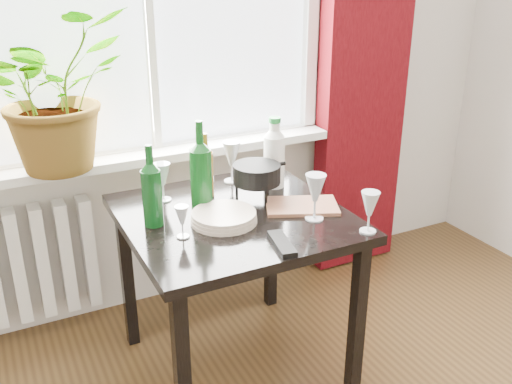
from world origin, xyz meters
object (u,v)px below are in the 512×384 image
table (234,234)px  fondue_pot (257,182)px  wineglass_back_left (163,182)px  plate_stack (224,217)px  radiator (5,269)px  cutting_board (302,206)px  wine_bottle_left (151,185)px  tv_remote (282,244)px  wineglass_front_right (315,197)px  wine_bottle_right (201,165)px  cleaning_bottle (274,152)px  bottle_amber (205,164)px  wineglass_far_right (369,212)px  potted_plant (54,91)px  wineglass_back_center (232,161)px  wineglass_front_left (182,222)px

table → fondue_pot: 0.24m
wineglass_back_left → plate_stack: (0.14, -0.30, -0.06)m
radiator → cutting_board: cutting_board is taller
radiator → wineglass_back_left: wineglass_back_left is taller
wine_bottle_left → tv_remote: 0.53m
wineglass_front_right → fondue_pot: size_ratio=0.84×
radiator → wineglass_front_right: size_ratio=4.24×
wine_bottle_right → cleaning_bottle: wine_bottle_right is taller
radiator → bottle_amber: size_ratio=2.85×
wine_bottle_right → wineglass_far_right: size_ratio=2.28×
cleaning_bottle → radiator: bearing=158.5°
wine_bottle_right → cutting_board: bearing=-24.6°
radiator → tv_remote: tv_remote is taller
radiator → potted_plant: size_ratio=1.22×
wineglass_back_left → wine_bottle_right: bearing=-54.5°
table → wineglass_front_right: (0.26, -0.19, 0.19)m
radiator → cutting_board: size_ratio=2.79×
wineglass_back_center → wineglass_front_left: wineglass_back_center is taller
wineglass_front_left → fondue_pot: (0.40, 0.19, 0.01)m
table → cutting_board: (0.27, -0.07, 0.10)m
bottle_amber → wineglass_front_left: bottle_amber is taller
wine_bottle_left → fondue_pot: 0.47m
wineglass_front_left → wine_bottle_right: bearing=52.5°
cleaning_bottle → wineglass_far_right: bearing=-80.1°
wine_bottle_left → plate_stack: 0.30m
wine_bottle_right → wineglass_front_left: bearing=-127.5°
wine_bottle_left → bottle_amber: wine_bottle_left is taller
wineglass_back_left → tv_remote: wineglass_back_left is taller
wineglass_front_right → tv_remote: wineglass_front_right is taller
table → potted_plant: size_ratio=1.29×
potted_plant → tv_remote: size_ratio=3.55×
table → plate_stack: 0.14m
radiator → wineglass_front_left: (0.60, -0.74, 0.42)m
wineglass_back_left → fondue_pot: (0.35, -0.16, -0.01)m
tv_remote → cutting_board: bearing=58.3°
table → bottle_amber: bottle_amber is taller
radiator → table: table is taller
wineglass_front_right → fondue_pot: 0.30m
wineglass_far_right → tv_remote: wineglass_far_right is taller
potted_plant → wineglass_front_right: (0.80, -0.73, -0.34)m
table → wineglass_back_center: size_ratio=4.39×
table → wine_bottle_left: wine_bottle_left is taller
cleaning_bottle → potted_plant: bearing=156.4°
wineglass_far_right → wineglass_back_center: wineglass_back_center is taller
wine_bottle_right → fondue_pot: wine_bottle_right is taller
bottle_amber → tv_remote: 0.57m
fondue_pot → wine_bottle_left: bearing=-177.0°
bottle_amber → wineglass_front_right: size_ratio=1.48×
tv_remote → table: bearing=107.5°
wineglass_back_left → cutting_board: wineglass_back_left is taller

